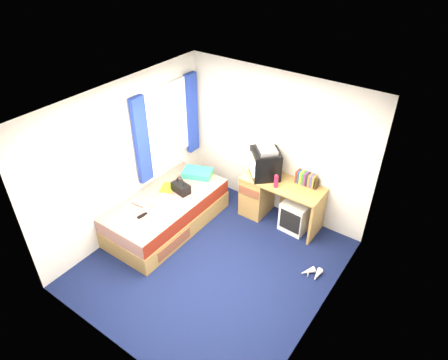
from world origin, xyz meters
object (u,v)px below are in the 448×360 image
Objects in this scene: pillow at (197,173)px; handbag at (181,188)px; bed at (167,212)px; white_heels at (312,273)px; vcr at (266,149)px; colour_swatch_fan at (148,219)px; magazine at (168,188)px; water_bottle at (139,203)px; remote_control at (142,215)px; towel at (167,204)px; aerosol_can at (275,174)px; pink_water_bottle at (276,182)px; storage_cube at (296,215)px; crt_tv at (265,164)px; desk at (267,194)px; picture_frame at (317,184)px.

handbag is (0.08, -0.52, 0.03)m from pillow.
bed reaches higher than white_heels.
colour_swatch_fan is (-0.93, -1.70, -0.69)m from vcr.
white_heels is (2.54, 0.14, -0.51)m from magazine.
pillow reaches higher than water_bottle.
remote_control is (0.17, -0.75, 0.00)m from magazine.
towel reaches higher than bed.
white_heels is at bearing 21.92° from colour_swatch_fan.
magazine is at bearing 85.27° from water_bottle.
pillow is 1.69× the size of white_heels.
aerosol_can is at bearing 63.25° from remote_control.
pillow reaches higher than remote_control.
remote_control is (-1.36, -1.52, -0.30)m from pink_water_bottle.
towel is (0.15, -0.14, 0.33)m from bed.
handbag reaches higher than white_heels.
water_bottle is (-1.28, -1.53, -0.66)m from vcr.
storage_cube is at bearing 33.79° from bed.
aerosol_can is 0.52× the size of towel.
pink_water_bottle is 1.74m from magazine.
bed is at bearing -135.85° from aerosol_can.
towel is at bearing 30.88° from water_bottle.
crt_tv is 1.61m from magazine.
colour_swatch_fan is at bearing -26.20° from water_bottle.
desk is 1.40m from handbag.
pillow is 1.20m from crt_tv.
crt_tv is 0.86m from picture_frame.
picture_frame is at bearing 46.76° from colour_swatch_fan.
white_heels is (1.00, -0.63, -0.81)m from pink_water_bottle.
crt_tv is 3.84× the size of remote_control.
aerosol_can is at bearing 44.15° from bed.
towel reaches higher than pillow.
magazine is at bearing 124.60° from bed.
handbag is at bearing 94.38° from colour_swatch_fan.
aerosol_can is at bearing 52.42° from vcr.
picture_frame is 0.88× the size of remote_control.
storage_cube is (0.56, -0.03, -0.15)m from desk.
remote_control is (-0.13, 0.01, 0.00)m from colour_swatch_fan.
magazine reaches higher than storage_cube.
crt_tv is 3.07× the size of water_bottle.
bed is at bearing -171.07° from white_heels.
aerosol_can is (-0.46, 0.06, 0.58)m from storage_cube.
handbag is (-1.06, -0.90, 0.22)m from desk.
magazine is (-1.23, -0.94, -0.69)m from vcr.
crt_tv is 0.22m from aerosol_can.
storage_cube is 0.63m from picture_frame.
remote_control is at bearing -123.78° from desk.
towel is at bearing 88.89° from colour_swatch_fan.
crt_tv is 1.62× the size of vcr.
bed is at bearing -96.52° from handbag.
white_heels is at bearing 12.35° from handbag.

